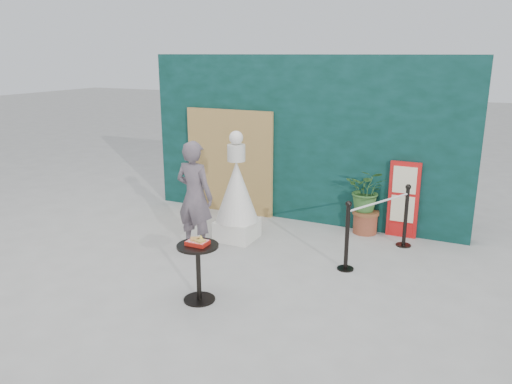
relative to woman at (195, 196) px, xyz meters
name	(u,v)px	position (x,y,z in m)	size (l,w,h in m)	color
ground	(218,285)	(0.95, -0.97, -0.88)	(60.00, 60.00, 0.00)	#ADAAA5
back_wall	(302,140)	(0.95, 2.18, 0.62)	(6.00, 0.30, 3.00)	black
bamboo_fence	(229,162)	(-0.45, 1.97, 0.12)	(1.80, 0.08, 2.00)	tan
woman	(195,196)	(0.00, 0.00, 0.00)	(0.64, 0.42, 1.75)	#63555D
menu_board	(403,200)	(2.85, 1.98, -0.23)	(0.50, 0.07, 1.30)	red
statue	(237,196)	(0.38, 0.67, -0.13)	(0.71, 0.71, 1.83)	silver
cafe_table	(198,264)	(0.95, -1.45, -0.38)	(0.52, 0.52, 0.75)	black
food_basket	(198,242)	(0.96, -1.45, -0.09)	(0.26, 0.19, 0.11)	#AD1C12
planter	(367,196)	(2.25, 1.90, -0.21)	(0.68, 0.59, 1.15)	brown
stanchion_barrier	(378,226)	(2.67, 0.91, -0.38)	(0.84, 1.54, 1.03)	black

